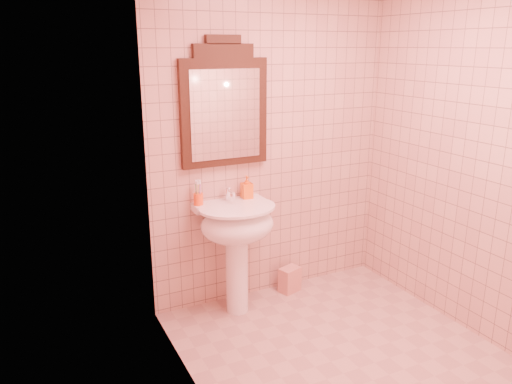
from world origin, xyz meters
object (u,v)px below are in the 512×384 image
pedestal_sink (237,232)px  towel (290,279)px  mirror (224,107)px  soap_dispenser (247,187)px  toothbrush_cup (198,199)px

pedestal_sink → towel: (0.53, 0.11, -0.56)m
pedestal_sink → mirror: mirror is taller
towel → mirror: bearing=169.9°
pedestal_sink → soap_dispenser: (0.15, 0.15, 0.29)m
mirror → toothbrush_cup: (-0.24, -0.05, -0.66)m
pedestal_sink → toothbrush_cup: size_ratio=5.30×
mirror → soap_dispenser: 0.64m
toothbrush_cup → soap_dispenser: size_ratio=0.92×
toothbrush_cup → pedestal_sink: bearing=-32.8°
mirror → soap_dispenser: (0.15, -0.05, -0.61)m
toothbrush_cup → soap_dispenser: soap_dispenser is taller
toothbrush_cup → towel: size_ratio=0.77×
pedestal_sink → soap_dispenser: bearing=43.9°
soap_dispenser → towel: (0.38, -0.04, -0.85)m
soap_dispenser → towel: bearing=-2.4°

